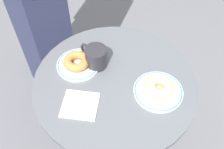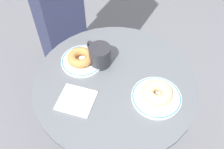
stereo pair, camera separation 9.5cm
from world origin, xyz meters
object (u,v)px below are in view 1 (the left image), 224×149
object	(u,v)px
plate_right	(158,91)
paper_napkin	(80,105)
donut_glazed	(159,87)
donut_old_fashioned	(76,61)
coffee_mug	(95,57)
plate_left	(78,64)
cafe_table	(114,113)

from	to	relation	value
plate_right	paper_napkin	world-z (taller)	plate_right
plate_right	donut_glazed	xyz separation A→B (m)	(0.00, 0.00, 0.03)
donut_old_fashioned	coffee_mug	bearing A→B (deg)	39.16
donut_old_fashioned	plate_right	bearing A→B (deg)	8.21
plate_left	donut_old_fashioned	bearing A→B (deg)	-112.65
coffee_mug	plate_right	bearing A→B (deg)	0.00
cafe_table	coffee_mug	distance (m)	0.32
donut_old_fashioned	donut_glazed	bearing A→B (deg)	8.21
cafe_table	donut_old_fashioned	bearing A→B (deg)	-175.11
donut_glazed	donut_old_fashioned	bearing A→B (deg)	-171.79
donut_glazed	paper_napkin	xyz separation A→B (m)	(-0.22, -0.20, -0.03)
plate_right	coffee_mug	bearing A→B (deg)	-180.00
donut_old_fashioned	cafe_table	bearing A→B (deg)	4.89
cafe_table	paper_napkin	world-z (taller)	paper_napkin
cafe_table	donut_glazed	size ratio (longest dim) A/B	6.55
donut_old_fashioned	paper_napkin	size ratio (longest dim) A/B	0.84
donut_old_fashioned	plate_left	bearing A→B (deg)	67.35
donut_glazed	paper_napkin	distance (m)	0.30
plate_left	paper_napkin	size ratio (longest dim) A/B	1.37
paper_napkin	cafe_table	bearing A→B (deg)	72.32
cafe_table	paper_napkin	xyz separation A→B (m)	(-0.05, -0.16, 0.26)
paper_napkin	plate_right	bearing A→B (deg)	41.84
plate_right	donut_glazed	size ratio (longest dim) A/B	1.65
plate_right	paper_napkin	xyz separation A→B (m)	(-0.22, -0.20, -0.00)
cafe_table	coffee_mug	world-z (taller)	coffee_mug
plate_left	coffee_mug	bearing A→B (deg)	36.79
cafe_table	plate_right	xyz separation A→B (m)	(0.17, 0.03, 0.26)
cafe_table	paper_napkin	size ratio (longest dim) A/B	5.76
cafe_table	coffee_mug	xyz separation A→B (m)	(-0.11, 0.03, 0.30)
cafe_table	paper_napkin	distance (m)	0.31
donut_glazed	coffee_mug	bearing A→B (deg)	-180.00
plate_left	donut_old_fashioned	xyz separation A→B (m)	(-0.00, -0.01, 0.02)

